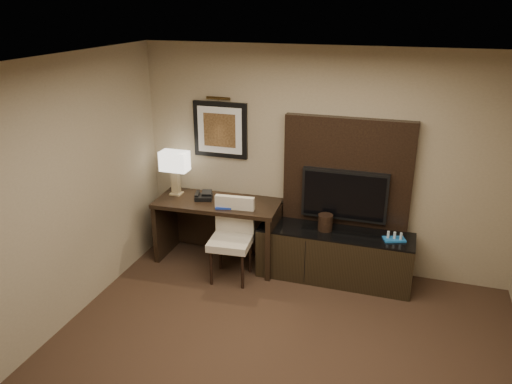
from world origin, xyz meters
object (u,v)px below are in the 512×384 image
at_px(minibar_tray, 394,237).
at_px(ice_bucket, 325,222).
at_px(desk, 218,231).
at_px(desk_phone, 204,195).
at_px(credenza, 334,255).
at_px(desk_chair, 231,241).
at_px(tv, 344,195).
at_px(table_lamp, 175,172).

bearing_deg(minibar_tray, ice_bucket, 177.89).
xyz_separation_m(desk, ice_bucket, (1.35, 0.01, 0.31)).
relative_size(desk_phone, ice_bucket, 1.09).
relative_size(credenza, desk_chair, 1.83).
distance_m(tv, minibar_tray, 0.74).
xyz_separation_m(table_lamp, minibar_tray, (2.74, -0.09, -0.46)).
xyz_separation_m(desk_chair, ice_bucket, (1.05, 0.38, 0.22)).
height_order(desk, desk_phone, desk_phone).
bearing_deg(ice_bucket, desk_phone, 179.83).
distance_m(credenza, tv, 0.73).
bearing_deg(tv, ice_bucket, -134.83).
distance_m(table_lamp, minibar_tray, 2.78).
bearing_deg(desk_chair, desk, 124.60).
height_order(desk_chair, table_lamp, table_lamp).
bearing_deg(table_lamp, desk_phone, -7.68).
xyz_separation_m(credenza, desk_phone, (-1.67, 0.02, 0.57)).
bearing_deg(table_lamp, credenza, -1.93).
bearing_deg(desk_phone, desk_chair, -54.48).
bearing_deg(desk, table_lamp, 170.59).
bearing_deg(ice_bucket, desk, -179.55).
xyz_separation_m(table_lamp, ice_bucket, (1.95, -0.06, -0.41)).
height_order(tv, desk_phone, tv).
bearing_deg(desk_phone, tv, -10.63).
bearing_deg(desk_phone, desk, -21.02).
distance_m(credenza, table_lamp, 2.23).
relative_size(desk_chair, minibar_tray, 4.14).
bearing_deg(desk_chair, desk_phone, 137.18).
relative_size(ice_bucket, minibar_tray, 0.81).
bearing_deg(desk, credenza, -2.71).
bearing_deg(desk, tv, 4.37).
xyz_separation_m(credenza, minibar_tray, (0.67, -0.02, 0.36)).
bearing_deg(desk, minibar_tray, -3.21).
xyz_separation_m(tv, table_lamp, (-2.13, -0.12, 0.11)).
xyz_separation_m(desk_chair, table_lamp, (-0.90, 0.44, 0.64)).
distance_m(tv, table_lamp, 2.13).
bearing_deg(desk_phone, ice_bucket, -16.61).
bearing_deg(credenza, minibar_tray, -1.42).
bearing_deg(table_lamp, desk, -6.70).
bearing_deg(desk_phone, minibar_tray, -17.27).
bearing_deg(desk_chair, credenza, 12.72).
bearing_deg(tv, minibar_tray, -18.71).
relative_size(desk, desk_chair, 1.55).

